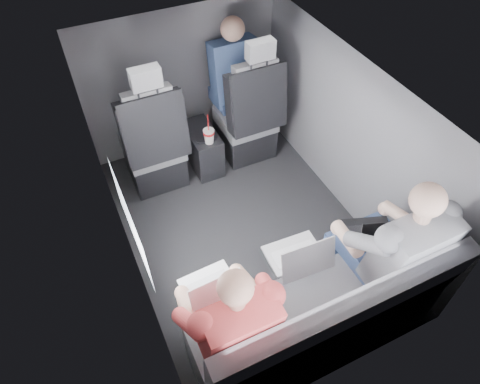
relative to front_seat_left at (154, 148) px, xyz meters
name	(u,v)px	position (x,y,z in m)	size (l,w,h in m)	color
floor	(244,229)	(0.45, -0.84, -0.40)	(2.60, 2.60, 0.00)	black
ceiling	(245,91)	(0.45, -0.84, 0.95)	(2.60, 2.60, 0.00)	#B2B2AD
panel_left	(121,212)	(-0.45, -0.84, 0.27)	(0.02, 2.60, 1.35)	#56565B
panel_right	(348,137)	(1.35, -0.84, 0.27)	(0.02, 2.60, 1.35)	#56565B
panel_front	(182,81)	(0.45, 0.46, 0.27)	(1.80, 0.02, 1.35)	#56565B
panel_back	(351,325)	(0.45, -2.14, 0.27)	(1.80, 0.02, 1.35)	#56565B
side_window	(130,222)	(-0.43, -1.14, 0.50)	(0.02, 0.75, 0.42)	white
seatbelt	(258,93)	(0.90, -0.17, 0.40)	(0.05, 0.01, 0.65)	black
front_seat_left	(154,148)	(0.00, 0.00, 0.00)	(0.52, 0.58, 1.26)	black
front_seat_right	(248,121)	(0.90, 0.00, 0.00)	(0.52, 0.58, 1.26)	black
center_console	(203,148)	(0.45, 0.04, -0.20)	(0.24, 0.48, 0.41)	black
rear_bench	(318,320)	(0.45, -1.90, -0.09)	(1.60, 0.57, 0.92)	#5C5B60
soda_cup	(209,136)	(0.46, -0.13, 0.07)	(0.10, 0.10, 0.29)	white
laptop_white	(212,288)	(-0.12, -1.59, 0.23)	(0.32, 0.31, 0.23)	white
laptop_silver	(299,256)	(0.45, -1.62, 0.23)	(0.36, 0.33, 0.25)	#B1B0B5
laptop_black	(374,233)	(0.97, -1.67, 0.23)	(0.38, 0.39, 0.23)	black
passenger_rear_left	(228,320)	(-0.12, -1.81, 0.22)	(0.49, 0.61, 1.21)	#36363B
passenger_rear_right	(389,247)	(0.97, -1.81, 0.25)	(0.54, 0.65, 1.28)	navy
passenger_front_right	(233,74)	(0.87, 0.26, 0.35)	(0.41, 0.41, 0.84)	navy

